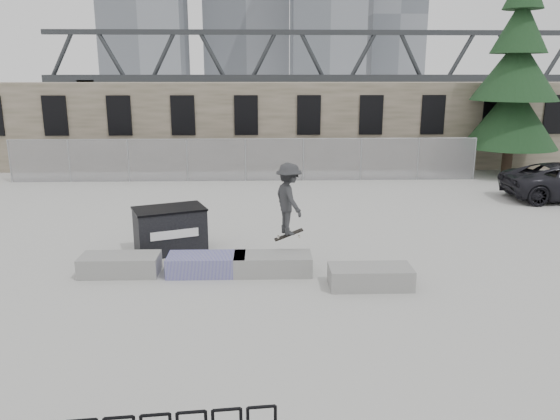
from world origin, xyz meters
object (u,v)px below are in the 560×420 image
object	(u,v)px
planter_center_left	(207,264)
dumpster	(170,229)
planter_far_left	(120,264)
planter_center_right	(273,263)
spruce_tree	(516,79)
skateboarder	(289,199)
planter_offset	(370,276)

from	to	relation	value
planter_center_left	dumpster	xyz separation A→B (m)	(-1.22, 1.88, 0.38)
planter_far_left	planter_center_right	xyz separation A→B (m)	(3.94, -0.06, 0.00)
planter_center_right	spruce_tree	xyz separation A→B (m)	(12.03, 13.38, 4.45)
planter_far_left	planter_center_left	bearing A→B (deg)	-1.46
skateboarder	dumpster	bearing A→B (deg)	47.27
planter_center_right	dumpster	distance (m)	3.51
planter_center_right	planter_offset	world-z (taller)	same
planter_center_right	dumpster	xyz separation A→B (m)	(-2.93, 1.89, 0.38)
planter_offset	skateboarder	world-z (taller)	skateboarder
dumpster	planter_far_left	bearing A→B (deg)	-140.44
planter_center_left	planter_center_right	size ratio (longest dim) A/B	1.00
dumpster	skateboarder	size ratio (longest dim) A/B	1.10
planter_far_left	planter_center_left	world-z (taller)	same
planter_center_right	planter_far_left	bearing A→B (deg)	179.06
planter_center_right	skateboarder	size ratio (longest dim) A/B	0.96
planter_offset	skateboarder	bearing A→B (deg)	141.20
planter_far_left	planter_center_right	distance (m)	3.94
dumpster	spruce_tree	world-z (taller)	spruce_tree
planter_offset	dumpster	size ratio (longest dim) A/B	0.88
planter_center_right	planter_center_left	bearing A→B (deg)	179.74
planter_offset	skateboarder	distance (m)	2.91
planter_far_left	spruce_tree	size ratio (longest dim) A/B	0.17
planter_offset	skateboarder	size ratio (longest dim) A/B	0.96
planter_far_left	planter_center_right	world-z (taller)	same
planter_offset	skateboarder	xyz separation A→B (m)	(-1.91, 1.54, 1.57)
planter_center_left	spruce_tree	size ratio (longest dim) A/B	0.17
spruce_tree	skateboarder	world-z (taller)	spruce_tree
planter_center_left	planter_center_right	bearing A→B (deg)	-0.26
planter_center_right	spruce_tree	distance (m)	18.53
planter_center_right	skateboarder	bearing A→B (deg)	51.13
planter_offset	spruce_tree	distance (m)	17.89
planter_offset	planter_center_right	bearing A→B (deg)	157.11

